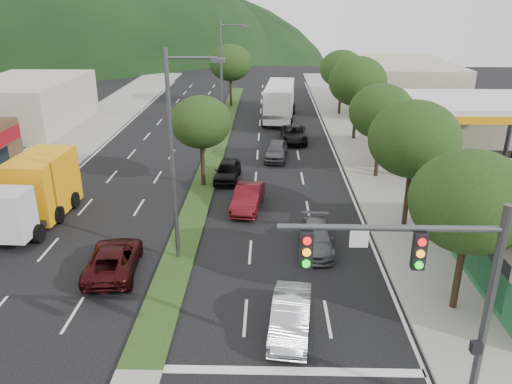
{
  "coord_description": "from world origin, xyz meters",
  "views": [
    {
      "loc": [
        4.35,
        -13.52,
        12.03
      ],
      "look_at": [
        3.74,
        10.82,
        2.44
      ],
      "focal_mm": 35.0,
      "sensor_mm": 36.0,
      "label": 1
    }
  ],
  "objects_px": {
    "traffic_signal": "(436,283)",
    "car_queue_e": "(276,150)",
    "sedan_silver": "(291,316)",
    "motorhome": "(280,101)",
    "tree_med_far": "(230,63)",
    "box_truck": "(36,192)",
    "tree_med_near": "(201,122)",
    "tree_r_d": "(358,81)",
    "suv_maroon": "(114,259)",
    "tree_r_b": "(414,139)",
    "streetlight_near": "(176,149)",
    "tree_r_e": "(342,69)",
    "car_queue_a": "(228,171)",
    "car_queue_c": "(248,198)",
    "car_queue_b": "(316,238)",
    "car_queue_d": "(294,134)",
    "tree_r_c": "(381,112)",
    "streetlight_mid": "(224,71)",
    "tree_r_a": "(471,202)"
  },
  "relations": [
    {
      "from": "traffic_signal",
      "to": "car_queue_e",
      "type": "xyz_separation_m",
      "value": [
        -4.04,
        25.77,
        -3.94
      ]
    },
    {
      "from": "tree_r_e",
      "to": "motorhome",
      "type": "distance_m",
      "value": 7.48
    },
    {
      "from": "tree_r_e",
      "to": "streetlight_near",
      "type": "distance_m",
      "value": 34.11
    },
    {
      "from": "sedan_silver",
      "to": "box_truck",
      "type": "bearing_deg",
      "value": 150.88
    },
    {
      "from": "tree_med_far",
      "to": "box_truck",
      "type": "height_order",
      "value": "tree_med_far"
    },
    {
      "from": "tree_r_e",
      "to": "tree_r_a",
      "type": "bearing_deg",
      "value": -90.0
    },
    {
      "from": "car_queue_a",
      "to": "motorhome",
      "type": "distance_m",
      "value": 18.99
    },
    {
      "from": "traffic_signal",
      "to": "sedan_silver",
      "type": "height_order",
      "value": "traffic_signal"
    },
    {
      "from": "tree_r_d",
      "to": "car_queue_b",
      "type": "height_order",
      "value": "tree_r_d"
    },
    {
      "from": "streetlight_near",
      "to": "car_queue_c",
      "type": "distance_m",
      "value": 8.45
    },
    {
      "from": "streetlight_near",
      "to": "motorhome",
      "type": "xyz_separation_m",
      "value": [
        5.3,
        29.77,
        -3.65
      ]
    },
    {
      "from": "car_queue_c",
      "to": "streetlight_near",
      "type": "bearing_deg",
      "value": -108.38
    },
    {
      "from": "tree_r_a",
      "to": "tree_r_e",
      "type": "xyz_separation_m",
      "value": [
        0.0,
        36.0,
        0.07
      ]
    },
    {
      "from": "car_queue_c",
      "to": "tree_med_near",
      "type": "bearing_deg",
      "value": 137.2
    },
    {
      "from": "tree_r_c",
      "to": "car_queue_c",
      "type": "relative_size",
      "value": 1.49
    },
    {
      "from": "suv_maroon",
      "to": "car_queue_e",
      "type": "relative_size",
      "value": 1.14
    },
    {
      "from": "tree_med_far",
      "to": "car_queue_a",
      "type": "bearing_deg",
      "value": -86.43
    },
    {
      "from": "suv_maroon",
      "to": "car_queue_b",
      "type": "xyz_separation_m",
      "value": [
        9.6,
        2.5,
        -0.04
      ]
    },
    {
      "from": "tree_r_b",
      "to": "suv_maroon",
      "type": "distance_m",
      "value": 16.3
    },
    {
      "from": "car_queue_e",
      "to": "car_queue_c",
      "type": "bearing_deg",
      "value": -95.05
    },
    {
      "from": "box_truck",
      "to": "car_queue_b",
      "type": "bearing_deg",
      "value": 170.93
    },
    {
      "from": "tree_med_near",
      "to": "car_queue_a",
      "type": "distance_m",
      "value": 4.23
    },
    {
      "from": "streetlight_near",
      "to": "suv_maroon",
      "type": "xyz_separation_m",
      "value": [
        -2.98,
        -1.31,
        -4.92
      ]
    },
    {
      "from": "car_queue_c",
      "to": "car_queue_d",
      "type": "xyz_separation_m",
      "value": [
        3.44,
        15.0,
        -0.05
      ]
    },
    {
      "from": "streetlight_near",
      "to": "tree_med_far",
      "type": "bearing_deg",
      "value": 90.33
    },
    {
      "from": "tree_r_c",
      "to": "car_queue_d",
      "type": "xyz_separation_m",
      "value": [
        -5.39,
        9.23,
        -4.07
      ]
    },
    {
      "from": "tree_med_near",
      "to": "car_queue_d",
      "type": "relative_size",
      "value": 1.24
    },
    {
      "from": "tree_med_near",
      "to": "car_queue_a",
      "type": "xyz_separation_m",
      "value": [
        1.54,
        1.23,
        -3.74
      ]
    },
    {
      "from": "tree_r_b",
      "to": "car_queue_c",
      "type": "bearing_deg",
      "value": 165.8
    },
    {
      "from": "motorhome",
      "to": "car_queue_d",
      "type": "bearing_deg",
      "value": -78.03
    },
    {
      "from": "sedan_silver",
      "to": "car_queue_a",
      "type": "xyz_separation_m",
      "value": [
        -3.73,
        16.8,
        0.01
      ]
    },
    {
      "from": "tree_r_b",
      "to": "tree_r_c",
      "type": "bearing_deg",
      "value": 90.0
    },
    {
      "from": "tree_med_far",
      "to": "car_queue_a",
      "type": "height_order",
      "value": "tree_med_far"
    },
    {
      "from": "traffic_signal",
      "to": "streetlight_mid",
      "type": "relative_size",
      "value": 0.7
    },
    {
      "from": "streetlight_near",
      "to": "car_queue_e",
      "type": "bearing_deg",
      "value": 73.6
    },
    {
      "from": "traffic_signal",
      "to": "car_queue_e",
      "type": "relative_size",
      "value": 1.68
    },
    {
      "from": "tree_med_near",
      "to": "box_truck",
      "type": "height_order",
      "value": "tree_med_near"
    },
    {
      "from": "tree_r_b",
      "to": "tree_r_d",
      "type": "relative_size",
      "value": 0.97
    },
    {
      "from": "tree_r_b",
      "to": "streetlight_near",
      "type": "height_order",
      "value": "streetlight_near"
    },
    {
      "from": "tree_med_far",
      "to": "car_queue_b",
      "type": "height_order",
      "value": "tree_med_far"
    },
    {
      "from": "tree_med_far",
      "to": "car_queue_d",
      "type": "xyz_separation_m",
      "value": [
        6.61,
        -14.77,
        -4.33
      ]
    },
    {
      "from": "car_queue_a",
      "to": "motorhome",
      "type": "bearing_deg",
      "value": 81.45
    },
    {
      "from": "tree_med_near",
      "to": "tree_r_d",
      "type": "bearing_deg",
      "value": 45.0
    },
    {
      "from": "traffic_signal",
      "to": "streetlight_near",
      "type": "distance_m",
      "value": 13.03
    },
    {
      "from": "traffic_signal",
      "to": "tree_r_d",
      "type": "relative_size",
      "value": 0.98
    },
    {
      "from": "car_queue_a",
      "to": "streetlight_mid",
      "type": "bearing_deg",
      "value": 99.06
    },
    {
      "from": "tree_r_e",
      "to": "suv_maroon",
      "type": "distance_m",
      "value": 36.68
    },
    {
      "from": "sedan_silver",
      "to": "motorhome",
      "type": "xyz_separation_m",
      "value": [
        0.23,
        35.33,
        1.26
      ]
    },
    {
      "from": "tree_r_e",
      "to": "motorhome",
      "type": "relative_size",
      "value": 0.7
    },
    {
      "from": "streetlight_near",
      "to": "car_queue_a",
      "type": "relative_size",
      "value": 2.48
    }
  ]
}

